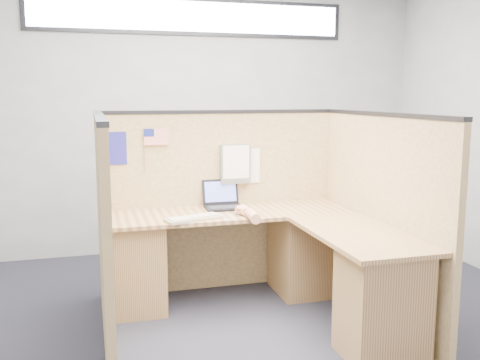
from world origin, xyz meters
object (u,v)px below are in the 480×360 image
object	(u,v)px
laptop	(222,201)
keyboard	(194,218)
mouse	(242,212)
l_desk	(268,265)

from	to	relation	value
laptop	keyboard	size ratio (longest dim) A/B	0.67
keyboard	mouse	bearing A→B (deg)	-5.81
laptop	l_desk	bearing A→B (deg)	-69.09
l_desk	laptop	world-z (taller)	laptop
l_desk	keyboard	world-z (taller)	keyboard
mouse	keyboard	bearing A→B (deg)	-169.06
l_desk	laptop	distance (m)	0.73
l_desk	mouse	bearing A→B (deg)	114.64
l_desk	mouse	world-z (taller)	mouse
laptop	mouse	size ratio (longest dim) A/B	2.67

